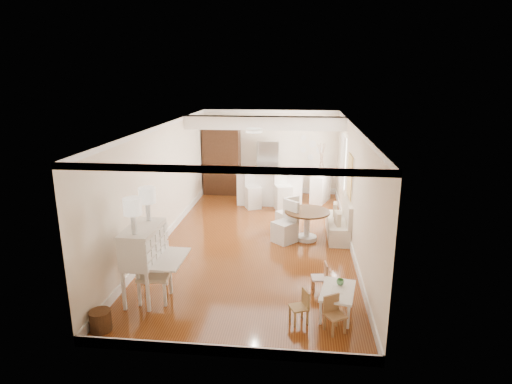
% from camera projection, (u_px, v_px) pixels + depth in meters
% --- Properties ---
extents(room, '(9.00, 9.04, 2.82)m').
position_uv_depth(room, '(259.00, 158.00, 10.24)').
color(room, brown).
rests_on(room, ground).
extents(secretary_bureau, '(1.07, 1.09, 1.36)m').
position_uv_depth(secretary_bureau, '(145.00, 262.00, 7.63)').
color(secretary_bureau, white).
rests_on(secretary_bureau, ground).
extents(gustavian_armchair, '(0.62, 0.62, 1.00)m').
position_uv_depth(gustavian_armchair, '(154.00, 274.00, 7.58)').
color(gustavian_armchair, silver).
rests_on(gustavian_armchair, ground).
extents(wicker_basket, '(0.34, 0.34, 0.34)m').
position_uv_depth(wicker_basket, '(101.00, 321.00, 6.74)').
color(wicker_basket, '#4B2C17').
rests_on(wicker_basket, ground).
extents(kids_table, '(0.68, 0.97, 0.44)m').
position_uv_depth(kids_table, '(337.00, 302.00, 7.20)').
color(kids_table, white).
rests_on(kids_table, ground).
extents(kids_chair_a, '(0.36, 0.36, 0.57)m').
position_uv_depth(kids_chair_a, '(299.00, 307.00, 6.92)').
color(kids_chair_a, '#9B7846').
rests_on(kids_chair_a, ground).
extents(kids_chair_b, '(0.31, 0.31, 0.58)m').
position_uv_depth(kids_chair_b, '(319.00, 277.00, 7.92)').
color(kids_chair_b, '#A9744D').
rests_on(kids_chair_b, ground).
extents(kids_chair_c, '(0.39, 0.39, 0.59)m').
position_uv_depth(kids_chair_c, '(335.00, 315.00, 6.66)').
color(kids_chair_c, '#9F7348').
rests_on(kids_chair_c, ground).
extents(banquette, '(0.52, 1.60, 0.98)m').
position_uv_depth(banquette, '(338.00, 218.00, 10.60)').
color(banquette, silver).
rests_on(banquette, ground).
extents(dining_table, '(1.24, 1.24, 0.74)m').
position_uv_depth(dining_table, '(307.00, 226.00, 10.40)').
color(dining_table, '#462C16').
rests_on(dining_table, ground).
extents(slip_chair_near, '(0.68, 0.69, 1.00)m').
position_uv_depth(slip_chair_near, '(285.00, 222.00, 10.24)').
color(slip_chair_near, silver).
rests_on(slip_chair_near, ground).
extents(slip_chair_far, '(0.63, 0.63, 0.93)m').
position_uv_depth(slip_chair_far, '(287.00, 212.00, 11.11)').
color(slip_chair_far, silver).
rests_on(slip_chair_far, ground).
extents(breakfast_counter, '(2.05, 0.65, 1.03)m').
position_uv_depth(breakfast_counter, '(270.00, 188.00, 13.28)').
color(breakfast_counter, white).
rests_on(breakfast_counter, ground).
extents(bar_stool_left, '(0.55, 0.55, 1.06)m').
position_uv_depth(bar_stool_left, '(253.00, 191.00, 12.86)').
color(bar_stool_left, silver).
rests_on(bar_stool_left, ground).
extents(bar_stool_right, '(0.59, 0.59, 1.16)m').
position_uv_depth(bar_stool_right, '(283.00, 190.00, 12.74)').
color(bar_stool_right, white).
rests_on(bar_stool_right, ground).
extents(pantry_cabinet, '(1.20, 0.60, 2.30)m').
position_uv_depth(pantry_cabinet, '(222.00, 160.00, 14.32)').
color(pantry_cabinet, '#381E11').
rests_on(pantry_cabinet, ground).
extents(fridge, '(0.75, 0.65, 1.80)m').
position_uv_depth(fridge, '(278.00, 169.00, 14.17)').
color(fridge, silver).
rests_on(fridge, ground).
extents(sideboard, '(0.69, 0.99, 0.87)m').
position_uv_depth(sideboard, '(320.00, 188.00, 13.57)').
color(sideboard, silver).
rests_on(sideboard, ground).
extents(pencil_cup, '(0.15, 0.15, 0.10)m').
position_uv_depth(pencil_cup, '(340.00, 282.00, 7.30)').
color(pencil_cup, '#62A86A').
rests_on(pencil_cup, kids_table).
extents(branch_vase, '(0.22, 0.22, 0.19)m').
position_uv_depth(branch_vase, '(322.00, 172.00, 13.41)').
color(branch_vase, white).
rests_on(branch_vase, sideboard).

